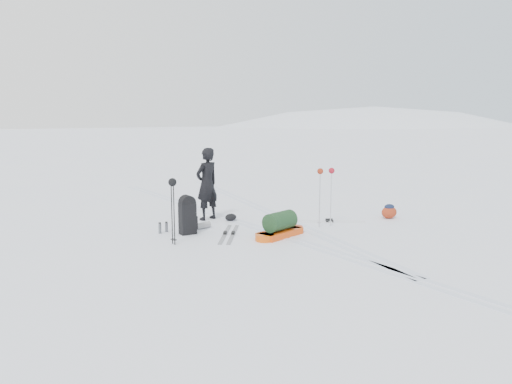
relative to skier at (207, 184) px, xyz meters
The scene contains 13 objects.
ground 2.08m from the skier, 68.43° to the right, with size 200.00×200.00×0.00m, color white.
ski_tracks 1.82m from the skier, 32.53° to the right, with size 3.38×17.97×0.01m.
skier is the anchor object (origin of this frame).
pulk_sled 2.85m from the skier, 75.89° to the right, with size 1.63×0.92×0.60m.
expedition_rucksack 1.75m from the skier, 130.31° to the right, with size 0.98×0.62×0.96m.
ski_poles_black 2.74m from the skier, 131.08° to the right, with size 0.18×0.22×1.51m.
ski_poles_silver 3.29m from the skier, 46.12° to the right, with size 0.49×0.20×1.54m.
touring_skis_grey 2.13m from the skier, 98.91° to the right, with size 1.34×1.78×0.07m.
touring_skis_white 3.51m from the skier, 36.12° to the right, with size 1.78×1.32×0.07m.
rope_coil 2.42m from the skier, 68.86° to the right, with size 0.50×0.50×0.05m.
small_daypack 5.17m from the skier, 28.74° to the right, with size 0.54×0.44×0.41m.
thermos_pair 2.04m from the skier, 151.40° to the right, with size 0.29×0.17×0.28m.
stuff_sack 1.13m from the skier, 46.63° to the right, with size 0.36×0.29×0.20m.
Camera 1 is at (-6.42, -10.72, 2.90)m, focal length 35.00 mm.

